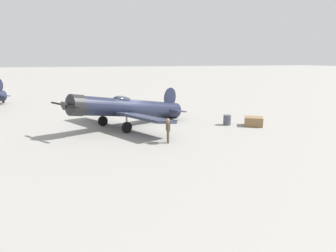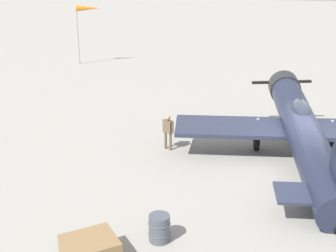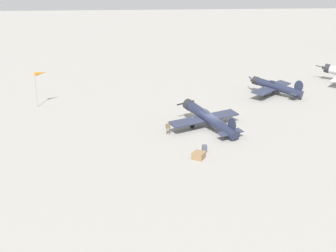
{
  "view_description": "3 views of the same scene",
  "coord_description": "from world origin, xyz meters",
  "views": [
    {
      "loc": [
        22.59,
        -4.36,
        5.19
      ],
      "look_at": [
        5.59,
        1.14,
        1.1
      ],
      "focal_mm": 31.17,
      "sensor_mm": 36.0,
      "label": 1
    },
    {
      "loc": [
        -3.59,
        16.07,
        6.97
      ],
      "look_at": [
        5.59,
        1.14,
        1.1
      ],
      "focal_mm": 44.98,
      "sensor_mm": 36.0,
      "label": 2
    },
    {
      "loc": [
        11.05,
        53.26,
        19.16
      ],
      "look_at": [
        5.59,
        1.14,
        1.1
      ],
      "focal_mm": 47.51,
      "sensor_mm": 36.0,
      "label": 3
    }
  ],
  "objects": [
    {
      "name": "windsock_mast",
      "position": [
        23.25,
        -13.64,
        4.84
      ],
      "size": [
        1.95,
        1.85,
        5.3
      ],
      "color": "gray",
      "rests_on": "ground_plane"
    },
    {
      "name": "airplane_foreground",
      "position": [
        0.23,
        -0.46,
        1.47
      ],
      "size": [
        10.0,
        10.74,
        3.01
      ],
      "rotation": [
        0.0,
        0.0,
        5.18
      ],
      "color": "#1E2338",
      "rests_on": "ground_plane"
    },
    {
      "name": "equipment_crate",
      "position": [
        3.07,
        9.14,
        0.36
      ],
      "size": [
        1.74,
        1.8,
        0.72
      ],
      "rotation": [
        0.0,
        0.0,
        4.17
      ],
      "color": "olive",
      "rests_on": "ground_plane"
    },
    {
      "name": "fuel_drum",
      "position": [
        2.09,
        7.31,
        0.4
      ],
      "size": [
        0.64,
        0.64,
        0.81
      ],
      "color": "#474C56",
      "rests_on": "ground_plane"
    },
    {
      "name": "ground_plane",
      "position": [
        0.0,
        0.0,
        0.0
      ],
      "size": [
        400.0,
        400.0,
        0.0
      ],
      "primitive_type": "plane",
      "color": "gray"
    },
    {
      "name": "ground_crew_mechanic",
      "position": [
        5.59,
        1.14,
        0.96
      ],
      "size": [
        0.61,
        0.28,
        1.59
      ],
      "rotation": [
        0.0,
        0.0,
        1.41
      ],
      "color": "brown",
      "rests_on": "ground_plane"
    }
  ]
}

